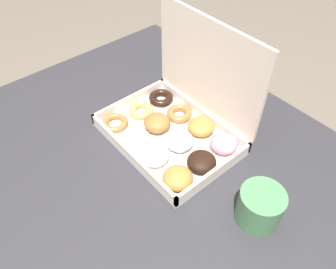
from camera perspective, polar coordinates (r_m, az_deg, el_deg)
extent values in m
plane|color=#6B6054|center=(1.46, -1.47, -22.00)|extent=(8.00, 8.00, 0.00)
cube|color=#2D2D33|center=(0.84, -2.36, -3.67)|extent=(1.03, 0.83, 0.03)
cylinder|color=#2D2D33|center=(1.52, -2.11, 4.66)|extent=(0.06, 0.06, 0.70)
cube|color=white|center=(0.86, 0.00, -0.56)|extent=(0.34, 0.25, 0.01)
cube|color=silver|center=(0.80, -6.55, -3.69)|extent=(0.34, 0.01, 0.03)
cube|color=silver|center=(0.90, 5.78, 3.78)|extent=(0.34, 0.01, 0.03)
cube|color=silver|center=(0.94, -6.64, 5.88)|extent=(0.01, 0.25, 0.03)
cube|color=silver|center=(0.77, 8.18, -6.61)|extent=(0.01, 0.25, 0.03)
cube|color=silver|center=(0.82, 6.93, 11.40)|extent=(0.34, 0.01, 0.25)
torus|color=#9E6633|center=(0.89, -9.21, 2.03)|extent=(0.07, 0.07, 0.02)
torus|color=white|center=(0.84, -5.73, -1.06)|extent=(0.07, 0.07, 0.02)
ellipsoid|color=white|center=(0.79, -2.34, -3.67)|extent=(0.07, 0.07, 0.04)
ellipsoid|color=#B77A38|center=(0.74, 1.70, -7.58)|extent=(0.07, 0.07, 0.04)
torus|color=tan|center=(0.92, -4.74, 4.25)|extent=(0.07, 0.07, 0.02)
ellipsoid|color=#9E6633|center=(0.86, -1.91, 2.05)|extent=(0.07, 0.07, 0.04)
ellipsoid|color=white|center=(0.82, 2.07, -1.09)|extent=(0.07, 0.07, 0.04)
ellipsoid|color=black|center=(0.78, 5.88, -4.76)|extent=(0.07, 0.07, 0.04)
torus|color=black|center=(0.95, -1.24, 6.39)|extent=(0.07, 0.07, 0.02)
torus|color=#9E6633|center=(0.90, 1.98, 3.68)|extent=(0.07, 0.07, 0.02)
ellipsoid|color=#B77A38|center=(0.86, 5.77, 1.40)|extent=(0.07, 0.07, 0.04)
ellipsoid|color=pink|center=(0.83, 9.69, -1.58)|extent=(0.07, 0.07, 0.04)
cylinder|color=#4C8456|center=(0.71, 15.70, -11.99)|extent=(0.09, 0.09, 0.08)
cylinder|color=black|center=(0.68, 16.32, -10.31)|extent=(0.08, 0.08, 0.01)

